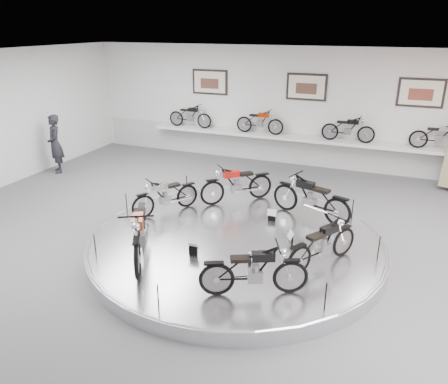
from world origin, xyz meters
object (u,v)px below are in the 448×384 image
at_px(bike_a, 311,198).
at_px(visitor, 55,144).
at_px(bike_f, 323,244).
at_px(display_platform, 236,243).
at_px(shelf, 301,139).
at_px(bike_b, 237,184).
at_px(bike_d, 140,232).
at_px(bike_c, 165,195).
at_px(bike_e, 254,270).

distance_m(bike_a, visitor, 8.78).
height_order(bike_a, bike_f, bike_a).
xyz_separation_m(display_platform, visitor, (-7.40, 2.83, 0.81)).
relative_size(shelf, bike_b, 6.50).
relative_size(bike_b, bike_d, 0.89).
distance_m(bike_c, bike_e, 3.99).
distance_m(shelf, bike_b, 4.54).
xyz_separation_m(bike_c, bike_f, (4.01, -1.11, 0.01)).
distance_m(bike_f, visitor, 9.93).
bearing_deg(display_platform, bike_c, 163.55).
xyz_separation_m(display_platform, bike_f, (1.95, -0.50, 0.61)).
distance_m(bike_b, visitor, 6.77).
distance_m(bike_d, bike_e, 2.51).
bearing_deg(shelf, bike_f, -74.22).
relative_size(bike_a, bike_d, 0.92).
bearing_deg(bike_c, bike_d, 48.73).
distance_m(display_platform, shelf, 6.46).
height_order(bike_a, bike_d, bike_d).
bearing_deg(bike_c, shelf, -166.94).
relative_size(bike_c, bike_f, 0.98).
bearing_deg(bike_c, bike_e, 83.55).
bearing_deg(bike_f, bike_a, 49.01).
height_order(bike_a, bike_c, bike_a).
bearing_deg(visitor, bike_a, 33.48).
bearing_deg(bike_d, display_platform, 108.27).
distance_m(display_platform, bike_f, 2.10).
relative_size(bike_d, bike_e, 1.20).
xyz_separation_m(bike_b, bike_d, (-0.75, -3.45, 0.06)).
xyz_separation_m(bike_d, bike_e, (2.48, -0.38, -0.09)).
bearing_deg(bike_c, bike_a, 139.44).
bearing_deg(bike_d, bike_c, 167.65).
height_order(bike_d, visitor, visitor).
bearing_deg(visitor, bike_c, 18.82).
xyz_separation_m(bike_f, visitor, (-9.35, 3.33, 0.20)).
relative_size(bike_a, bike_c, 1.15).
height_order(display_platform, bike_a, bike_a).
xyz_separation_m(shelf, bike_a, (1.29, -4.78, -0.18)).
bearing_deg(visitor, bike_d, 5.19).
height_order(bike_d, bike_f, bike_d).
bearing_deg(visitor, bike_e, 12.08).
height_order(display_platform, visitor, visitor).
bearing_deg(bike_e, bike_b, 89.21).
bearing_deg(shelf, bike_b, -98.77).
height_order(bike_b, bike_c, bike_b).
xyz_separation_m(shelf, visitor, (-7.40, -3.57, -0.04)).
bearing_deg(shelf, visitor, -154.23).
relative_size(shelf, bike_a, 6.25).
relative_size(bike_a, bike_f, 1.12).
bearing_deg(bike_f, bike_c, 106.36).
distance_m(bike_a, bike_b, 2.01).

